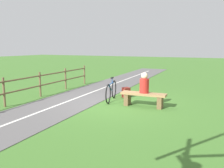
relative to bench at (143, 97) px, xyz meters
The scene contains 6 objects.
ground_plane 1.26m from the bench, ahead, with size 80.00×80.00×0.00m, color #3D6B28.
bench is the anchor object (origin of this frame).
person_seated 0.49m from the bench, behind, with size 0.34×0.34×0.73m.
bicycle 1.48m from the bench, 12.65° to the right, with size 0.44×1.73×0.92m.
backpack 1.63m from the bench, 44.98° to the right, with size 0.38×0.38×0.42m.
fence_roadside 4.67m from the bench, 15.90° to the left, with size 0.49×9.50×1.06m.
Camera 1 is at (-3.72, 7.76, 2.14)m, focal length 36.98 mm.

